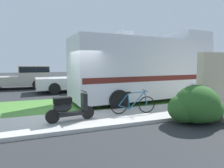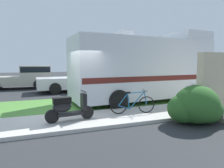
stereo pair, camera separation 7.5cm
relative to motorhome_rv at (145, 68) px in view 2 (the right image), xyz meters
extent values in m
plane|color=#2D3033|center=(-4.03, -1.23, -1.76)|extent=(80.00, 80.00, 0.00)
cube|color=beige|center=(-4.03, -2.43, -1.70)|extent=(24.00, 2.00, 0.12)
cube|color=#4C8438|center=(-4.03, 0.27, -1.72)|extent=(24.00, 3.40, 0.08)
cube|color=silver|center=(-0.11, -0.01, -0.01)|extent=(7.53, 3.06, 2.89)
cube|color=silver|center=(2.66, 0.22, 1.68)|extent=(1.99, 2.47, 0.50)
cube|color=#591E19|center=(-0.11, -0.01, -0.45)|extent=(7.39, 3.06, 0.24)
cube|color=black|center=(3.54, 0.29, 0.49)|extent=(0.25, 2.09, 0.90)
cube|color=silver|center=(-1.21, -0.10, 1.61)|extent=(0.75, 0.66, 0.36)
cylinder|color=black|center=(2.07, 1.35, -1.31)|extent=(0.92, 0.35, 0.90)
cylinder|color=black|center=(2.26, -0.99, -1.31)|extent=(0.92, 0.35, 0.90)
cylinder|color=black|center=(-2.22, 1.00, -1.31)|extent=(0.92, 0.35, 0.90)
cylinder|color=black|center=(-2.02, -1.35, -1.31)|extent=(0.92, 0.35, 0.90)
cylinder|color=black|center=(-3.62, -2.49, -1.42)|extent=(0.45, 0.15, 0.44)
cylinder|color=black|center=(-4.77, -2.62, -1.42)|extent=(0.45, 0.15, 0.44)
cube|color=black|center=(-4.19, -2.55, -1.40)|extent=(0.84, 0.37, 0.10)
cube|color=black|center=(-4.45, -2.58, -0.94)|extent=(0.59, 0.32, 0.20)
ellipsoid|color=black|center=(-4.45, -2.58, -1.14)|extent=(0.63, 0.37, 0.36)
cube|color=black|center=(-3.73, -2.50, -1.04)|extent=(0.18, 0.33, 0.56)
cylinder|color=black|center=(-3.73, -2.50, -0.69)|extent=(0.09, 0.50, 0.04)
sphere|color=white|center=(-3.73, -2.50, -0.86)|extent=(0.12, 0.12, 0.12)
torus|color=black|center=(-1.33, -2.51, -1.32)|extent=(0.64, 0.16, 0.64)
torus|color=black|center=(-2.39, -2.30, -1.32)|extent=(0.64, 0.16, 0.64)
cylinder|color=#1E6699|center=(-1.70, -2.44, -1.14)|extent=(0.60, 0.15, 0.67)
cylinder|color=#1E6699|center=(-2.02, -2.38, -1.17)|extent=(0.11, 0.05, 0.60)
cylinder|color=#1E6699|center=(-1.73, -2.43, -0.84)|extent=(0.64, 0.16, 0.09)
cylinder|color=#1E6699|center=(-2.19, -2.34, -1.39)|extent=(0.42, 0.12, 0.18)
cylinder|color=#1E6699|center=(-2.22, -2.34, -1.09)|extent=(0.37, 0.11, 0.47)
cylinder|color=#1E6699|center=(-1.37, -2.50, -1.07)|extent=(0.13, 0.06, 0.51)
cube|color=black|center=(-2.05, -2.37, -0.84)|extent=(0.22, 0.14, 0.06)
cylinder|color=black|center=(-1.41, -2.50, -0.78)|extent=(0.13, 0.52, 0.03)
cube|color=silver|center=(-1.40, 5.14, -0.74)|extent=(2.47, 2.19, 1.48)
cube|color=black|center=(-1.40, 5.14, -0.30)|extent=(2.36, 2.21, 0.44)
cube|color=silver|center=(-4.02, 4.99, -1.11)|extent=(3.00, 2.22, 0.74)
cylinder|color=black|center=(-1.27, 6.14, -1.38)|extent=(0.77, 0.28, 0.76)
cylinder|color=black|center=(-1.16, 4.16, -1.38)|extent=(0.77, 0.28, 0.76)
cylinder|color=black|center=(-4.41, 5.96, -1.38)|extent=(0.77, 0.28, 0.76)
cylinder|color=black|center=(-4.30, 3.98, -1.38)|extent=(0.77, 0.28, 0.76)
cube|color=#B7B29E|center=(-5.54, 8.02, -0.70)|extent=(2.28, 2.03, 1.55)
cube|color=black|center=(-5.54, 8.02, -0.23)|extent=(2.17, 2.05, 0.44)
cube|color=#B7B29E|center=(-8.06, 8.04, -1.13)|extent=(2.79, 2.04, 0.71)
cylinder|color=black|center=(-5.36, 8.98, -1.38)|extent=(0.76, 0.25, 0.76)
cylinder|color=black|center=(-5.37, 7.05, -1.38)|extent=(0.76, 0.25, 0.76)
cylinder|color=black|center=(-8.38, 9.01, -1.38)|extent=(0.76, 0.25, 0.76)
cube|color=beige|center=(1.32, -3.40, -0.56)|extent=(2.00, 0.30, 2.40)
ellipsoid|color=#2D6026|center=(-0.28, -3.93, -1.09)|extent=(1.49, 1.34, 1.26)
ellipsoid|color=#2D6026|center=(-0.65, -3.78, -1.24)|extent=(1.11, 1.00, 0.95)
ellipsoid|color=#2D6026|center=(0.05, -4.04, -1.28)|extent=(1.04, 0.94, 0.88)
cylinder|color=#19722D|center=(1.59, -1.93, -1.53)|extent=(0.08, 0.08, 0.22)
cylinder|color=#19722D|center=(1.59, -1.93, -1.40)|extent=(0.03, 0.03, 0.04)
cylinder|color=black|center=(1.59, -1.93, -1.37)|extent=(0.04, 0.04, 0.02)
camera|label=1|loc=(-5.04, -8.70, 0.23)|focal=30.39mm
camera|label=2|loc=(-4.97, -8.73, 0.23)|focal=30.39mm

